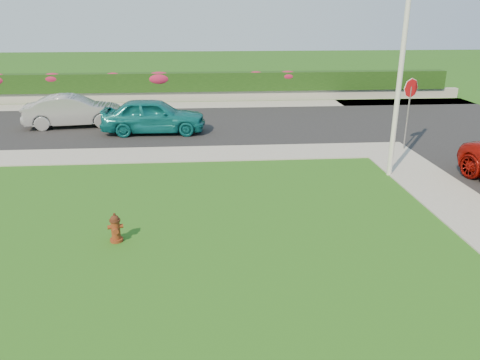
{
  "coord_description": "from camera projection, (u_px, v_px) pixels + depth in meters",
  "views": [
    {
      "loc": [
        -0.08,
        -8.2,
        5.09
      ],
      "look_at": [
        0.84,
        3.45,
        0.9
      ],
      "focal_mm": 35.0,
      "sensor_mm": 36.0,
      "label": 1
    }
  ],
  "objects": [
    {
      "name": "ground",
      "position": [
        212.0,
        281.0,
        9.42
      ],
      "size": [
        120.0,
        120.0,
        0.0
      ],
      "primitive_type": "plane",
      "color": "black",
      "rests_on": "ground"
    },
    {
      "name": "street_far",
      "position": [
        100.0,
        126.0,
        22.18
      ],
      "size": [
        26.0,
        8.0,
        0.04
      ],
      "primitive_type": "cube",
      "color": "black",
      "rests_on": "ground"
    },
    {
      "name": "sidewalk_far",
      "position": [
        46.0,
        157.0,
        17.42
      ],
      "size": [
        24.0,
        2.0,
        0.04
      ],
      "primitive_type": "cube",
      "color": "gray",
      "rests_on": "ground"
    },
    {
      "name": "curb_corner",
      "position": [
        385.0,
        150.0,
        18.38
      ],
      "size": [
        2.0,
        2.0,
        0.04
      ],
      "primitive_type": "cube",
      "color": "gray",
      "rests_on": "ground"
    },
    {
      "name": "sidewalk_beyond",
      "position": [
        187.0,
        105.0,
        27.17
      ],
      "size": [
        34.0,
        2.0,
        0.04
      ],
      "primitive_type": "cube",
      "color": "gray",
      "rests_on": "ground"
    },
    {
      "name": "retaining_wall",
      "position": [
        188.0,
        96.0,
        28.49
      ],
      "size": [
        34.0,
        0.4,
        0.6
      ],
      "primitive_type": "cube",
      "color": "gray",
      "rests_on": "ground"
    },
    {
      "name": "hedge",
      "position": [
        187.0,
        82.0,
        28.29
      ],
      "size": [
        32.0,
        0.9,
        1.1
      ],
      "primitive_type": "cube",
      "color": "black",
      "rests_on": "retaining_wall"
    },
    {
      "name": "fire_hydrant",
      "position": [
        116.0,
        228.0,
        10.93
      ],
      "size": [
        0.37,
        0.35,
        0.71
      ],
      "rotation": [
        0.0,
        0.0,
        0.2
      ],
      "color": "#51250C",
      "rests_on": "ground"
    },
    {
      "name": "sedan_teal",
      "position": [
        154.0,
        116.0,
        20.63
      ],
      "size": [
        4.55,
        1.91,
        1.54
      ],
      "primitive_type": "imported",
      "rotation": [
        0.0,
        0.0,
        1.55
      ],
      "color": "#0D6469",
      "rests_on": "street_far"
    },
    {
      "name": "sedan_silver",
      "position": [
        74.0,
        111.0,
        21.85
      ],
      "size": [
        4.6,
        2.14,
        1.46
      ],
      "primitive_type": "imported",
      "rotation": [
        0.0,
        0.0,
        1.71
      ],
      "color": "#93959A",
      "rests_on": "street_far"
    },
    {
      "name": "utility_pole",
      "position": [
        400.0,
        77.0,
        14.48
      ],
      "size": [
        0.16,
        0.16,
        6.45
      ],
      "primitive_type": "cylinder",
      "color": "silver",
      "rests_on": "ground"
    },
    {
      "name": "stop_sign",
      "position": [
        410.0,
        96.0,
        17.77
      ],
      "size": [
        0.69,
        0.35,
        2.79
      ],
      "rotation": [
        0.0,
        0.0,
        0.06
      ],
      "color": "slate",
      "rests_on": "ground"
    },
    {
      "name": "flower_clump_b",
      "position": [
        53.0,
        78.0,
        27.51
      ],
      "size": [
        1.26,
        0.81,
        0.63
      ],
      "primitive_type": "ellipsoid",
      "color": "#A41C3D",
      "rests_on": "hedge"
    },
    {
      "name": "flower_clump_c",
      "position": [
        113.0,
        77.0,
        27.76
      ],
      "size": [
        1.04,
        0.67,
        0.52
      ],
      "primitive_type": "ellipsoid",
      "color": "#A41C3D",
      "rests_on": "hedge"
    },
    {
      "name": "flower_clump_d",
      "position": [
        159.0,
        78.0,
        27.99
      ],
      "size": [
        1.57,
        1.01,
        0.79
      ],
      "primitive_type": "ellipsoid",
      "color": "#A41C3D",
      "rests_on": "hedge"
    },
    {
      "name": "flower_clump_e",
      "position": [
        256.0,
        76.0,
        28.39
      ],
      "size": [
        1.05,
        0.68,
        0.53
      ],
      "primitive_type": "ellipsoid",
      "color": "#A41C3D",
      "rests_on": "hedge"
    },
    {
      "name": "flower_clump_f",
      "position": [
        288.0,
        76.0,
        28.55
      ],
      "size": [
        1.23,
        0.79,
        0.61
      ],
      "primitive_type": "ellipsoid",
      "color": "#A41C3D",
      "rests_on": "hedge"
    }
  ]
}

